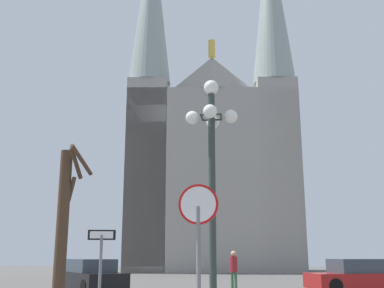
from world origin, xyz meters
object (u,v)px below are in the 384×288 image
at_px(street_lamp, 212,170).
at_px(parked_car_near_red, 356,276).
at_px(bare_tree, 63,224).
at_px(one_way_arrow_sign, 100,265).
at_px(parked_car_far_black, 92,277).
at_px(stop_sign, 198,234).
at_px(cathedral, 212,150).
at_px(pedestrian_walking, 234,267).

distance_m(street_lamp, parked_car_near_red, 13.69).
height_order(bare_tree, parked_car_near_red, bare_tree).
bearing_deg(one_way_arrow_sign, parked_car_far_black, 109.24).
bearing_deg(bare_tree, street_lamp, -35.50).
xyz_separation_m(stop_sign, one_way_arrow_sign, (-2.52, 2.49, -0.59)).
bearing_deg(parked_car_near_red, parked_car_far_black, -171.15).
bearing_deg(street_lamp, one_way_arrow_sign, 172.08).
xyz_separation_m(cathedral, parked_car_far_black, (-3.60, -25.42, -11.32)).
xyz_separation_m(cathedral, street_lamp, (2.49, -35.74, -8.49)).
xyz_separation_m(street_lamp, parked_car_far_black, (-6.10, 10.32, -2.83)).
bearing_deg(stop_sign, parked_car_far_black, 115.73).
distance_m(one_way_arrow_sign, bare_tree, 3.94).
bearing_deg(bare_tree, cathedral, 85.91).
xyz_separation_m(stop_sign, parked_car_far_black, (-6.00, 12.44, -1.31)).
height_order(stop_sign, street_lamp, street_lamp).
xyz_separation_m(one_way_arrow_sign, bare_tree, (-2.18, 3.06, 1.16)).
relative_size(cathedral, parked_car_far_black, 8.79).
xyz_separation_m(parked_car_near_red, parked_car_far_black, (-11.75, -1.83, 0.00)).
relative_size(parked_car_far_black, pedestrian_walking, 2.44).
bearing_deg(parked_car_far_black, pedestrian_walking, 2.05).
distance_m(cathedral, bare_tree, 33.74).
xyz_separation_m(cathedral, bare_tree, (-2.31, -32.31, -9.45)).
relative_size(cathedral, stop_sign, 13.40).
distance_m(street_lamp, bare_tree, 5.98).
relative_size(one_way_arrow_sign, bare_tree, 0.45).
distance_m(stop_sign, pedestrian_walking, 12.70).
xyz_separation_m(bare_tree, parked_car_near_red, (10.45, 8.72, -1.88)).
height_order(bare_tree, parked_car_far_black, bare_tree).
height_order(parked_car_near_red, parked_car_far_black, parked_car_near_red).
height_order(cathedral, pedestrian_walking, cathedral).
bearing_deg(stop_sign, bare_tree, 130.28).
bearing_deg(pedestrian_walking, parked_car_near_red, 16.33).
relative_size(cathedral, parked_car_near_red, 8.37).
bearing_deg(parked_car_near_red, street_lamp, -114.94).
xyz_separation_m(one_way_arrow_sign, street_lamp, (2.62, -0.36, 2.11)).
relative_size(stop_sign, bare_tree, 0.59).
bearing_deg(parked_car_near_red, cathedral, 109.05).
height_order(parked_car_far_black, pedestrian_walking, pedestrian_walking).
relative_size(one_way_arrow_sign, parked_car_far_black, 0.50).
bearing_deg(pedestrian_walking, bare_tree, -124.95).
distance_m(stop_sign, one_way_arrow_sign, 3.59).
height_order(cathedral, street_lamp, cathedral).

